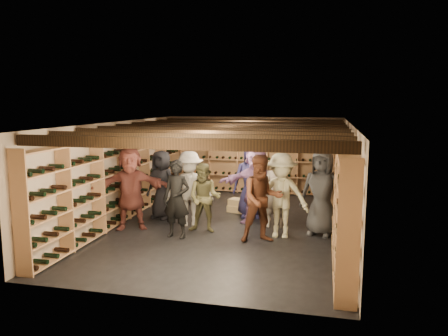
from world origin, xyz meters
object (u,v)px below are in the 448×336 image
at_px(person_9, 189,189).
at_px(crate_loose, 251,209).
at_px(person_0, 162,185).
at_px(person_11, 256,185).
at_px(crate_stack_left, 199,192).
at_px(person_6, 252,180).
at_px(person_8, 262,199).
at_px(person_2, 205,198).
at_px(person_3, 281,195).
at_px(crate_stack_right, 238,206).
at_px(person_5, 131,188).
at_px(person_7, 276,192).
at_px(person_1, 177,199).
at_px(person_12, 322,192).

bearing_deg(person_9, crate_loose, 33.37).
relative_size(person_0, person_11, 0.91).
bearing_deg(person_0, person_9, -7.21).
distance_m(crate_stack_left, person_6, 2.07).
bearing_deg(person_11, person_8, -72.11).
relative_size(person_2, person_3, 0.85).
bearing_deg(crate_stack_right, person_5, -135.50).
bearing_deg(person_5, person_3, -18.12).
xyz_separation_m(person_5, person_8, (3.04, -0.26, -0.03)).
relative_size(person_7, person_8, 0.90).
height_order(person_7, person_11, person_11).
height_order(crate_stack_left, person_7, person_7).
distance_m(person_2, person_8, 1.40).
bearing_deg(person_7, person_5, -167.06).
height_order(crate_stack_right, person_0, person_0).
xyz_separation_m(person_2, person_5, (-1.70, -0.13, 0.17)).
xyz_separation_m(person_1, person_8, (1.81, 0.12, 0.07)).
bearing_deg(person_3, crate_loose, 117.34).
xyz_separation_m(person_3, person_6, (-0.88, 1.49, 0.04)).
xyz_separation_m(person_1, person_3, (2.15, 0.54, 0.07)).
xyz_separation_m(person_0, person_11, (2.34, 0.08, 0.08)).
bearing_deg(crate_stack_right, person_11, -57.57).
height_order(crate_stack_right, person_9, person_9).
distance_m(crate_stack_right, person_6, 0.96).
xyz_separation_m(crate_stack_left, crate_loose, (1.61, -0.67, -0.25)).
height_order(person_0, person_12, person_12).
height_order(crate_stack_left, person_2, person_2).
bearing_deg(person_3, person_1, -165.25).
bearing_deg(person_1, person_3, 22.14).
bearing_deg(person_7, crate_stack_right, 131.14).
distance_m(person_8, person_11, 1.40).
xyz_separation_m(crate_stack_left, person_7, (2.38, -1.84, 0.48)).
xyz_separation_m(person_5, person_12, (4.23, 0.51, -0.00)).
bearing_deg(crate_loose, person_1, -116.33).
xyz_separation_m(person_6, person_7, (0.70, -0.77, -0.12)).
distance_m(person_2, person_7, 1.68).
bearing_deg(crate_stack_left, person_5, -106.84).
bearing_deg(person_3, person_6, 121.20).
bearing_deg(person_11, crate_stack_right, 126.15).
height_order(person_1, person_6, person_6).
height_order(person_8, person_12, person_12).
xyz_separation_m(crate_loose, person_9, (-1.22, -1.48, 0.79)).
bearing_deg(person_12, crate_stack_right, 161.47).
bearing_deg(crate_stack_left, person_6, -32.42).
xyz_separation_m(crate_stack_right, person_12, (2.14, -1.54, 0.77)).
relative_size(person_1, person_2, 1.08).
bearing_deg(person_1, crate_stack_left, 105.43).
distance_m(crate_stack_right, person_5, 3.03).
height_order(person_5, person_7, person_5).
height_order(person_0, person_9, person_9).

